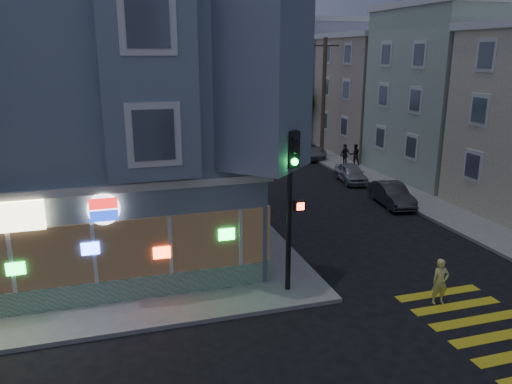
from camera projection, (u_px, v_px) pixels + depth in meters
name	position (u px, v px, depth m)	size (l,w,h in m)	color
ground	(277.00, 350.00, 14.03)	(120.00, 120.00, 0.00)	black
sidewalk_ne	(448.00, 152.00, 41.58)	(24.00, 42.00, 0.15)	gray
corner_building	(58.00, 108.00, 20.92)	(14.60, 14.60, 11.40)	slate
row_house_b	(479.00, 95.00, 32.72)	(12.00, 8.60, 10.50)	#A2B49C
row_house_c	(402.00, 95.00, 41.22)	(12.00, 8.60, 9.00)	tan
row_house_d	(352.00, 80.00, 49.31)	(12.00, 8.60, 10.50)	#A8A4B5
utility_pole	(324.00, 97.00, 38.18)	(2.20, 0.30, 9.00)	#4C3826
street_tree_near	(297.00, 101.00, 44.00)	(3.00, 3.00, 5.30)	#4C3826
street_tree_far	(269.00, 94.00, 51.37)	(3.00, 3.00, 5.30)	#4C3826
running_child	(440.00, 282.00, 16.48)	(0.57, 0.37, 1.56)	#E2E374
pedestrian_a	(355.00, 155.00, 36.16)	(0.74, 0.58, 1.53)	black
pedestrian_b	(345.00, 155.00, 35.88)	(0.94, 0.39, 1.60)	#27232B
parked_car_a	(351.00, 173.00, 32.02)	(1.39, 3.46, 1.18)	#A2A5AA
parked_car_b	(392.00, 194.00, 27.17)	(1.30, 3.72, 1.23)	#323537
parked_car_c	(259.00, 141.00, 43.80)	(1.65, 4.05, 1.18)	#501712
parked_car_d	(303.00, 148.00, 39.55)	(2.35, 5.09, 1.42)	#949A9E
traffic_signal	(292.00, 185.00, 16.22)	(0.64, 0.63, 5.59)	black
fire_hydrant	(382.00, 184.00, 29.64)	(0.43, 0.25, 0.74)	silver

